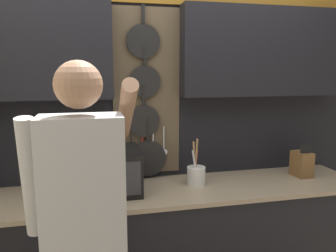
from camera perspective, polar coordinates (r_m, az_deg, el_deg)
name	(u,v)px	position (r m, az deg, el deg)	size (l,w,h in m)	color
base_cabinet_counter	(182,249)	(2.49, 2.40, -20.60)	(2.61, 0.59, 0.91)	black
back_wall_unit	(175,97)	(2.41, 1.26, 5.10)	(3.18, 0.20, 2.48)	black
microwave	(105,171)	(2.22, -10.98, -7.72)	(0.46, 0.39, 0.28)	black
knife_block	(302,164)	(2.70, 22.27, -6.08)	(0.12, 0.16, 0.26)	brown
utensil_crock	(196,175)	(2.34, 4.91, -8.42)	(0.13, 0.13, 0.33)	white
person	(84,211)	(1.65, -14.41, -14.12)	(0.54, 0.61, 1.75)	#383842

